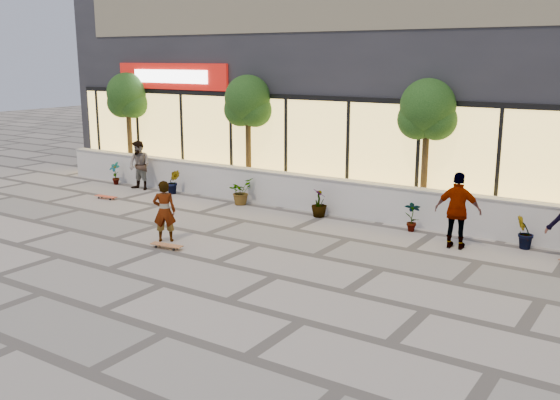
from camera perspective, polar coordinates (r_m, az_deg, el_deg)
The scene contains 17 objects.
ground at distance 12.87m, azimuth -10.60°, elevation -7.57°, with size 80.00×80.00×0.00m, color #A69C90.
planter_wall at distance 18.18m, azimuth 4.75°, elevation 0.39°, with size 22.00×0.42×1.04m.
retail_building at distance 22.72m, azimuth 11.74°, elevation 12.14°, with size 24.00×9.17×8.50m.
shrub_a at distance 23.04m, azimuth -14.84°, elevation 2.37°, with size 0.43×0.29×0.81m, color #173912.
shrub_b at distance 21.07m, azimuth -9.73°, elevation 1.65°, with size 0.45×0.36×0.81m, color #173912.
shrub_c at distance 19.29m, azimuth -3.63°, elevation 0.78°, with size 0.73×0.63×0.81m, color #173912.
shrub_d at distance 17.79m, azimuth 3.60°, elevation -0.27°, with size 0.45×0.45×0.81m, color #173912.
shrub_e at distance 16.62m, azimuth 12.01°, elevation -1.47°, with size 0.43×0.29×0.81m, color #173912.
shrub_f at distance 15.87m, azimuth 21.45°, elevation -2.79°, with size 0.45×0.36×0.81m, color #173912.
tree_west at distance 23.94m, azimuth -13.77°, elevation 9.04°, with size 1.60×1.50×3.92m.
tree_midwest at distance 20.28m, azimuth -2.96°, elevation 8.75°, with size 1.60×1.50×3.92m.
tree_mideast at distance 17.42m, azimuth 13.32°, elevation 7.74°, with size 1.60×1.50×3.92m.
skater_center at distance 15.57m, azimuth -10.53°, elevation -1.01°, with size 0.56×0.37×1.53m, color white.
skater_left at distance 21.85m, azimuth -12.73°, elevation 3.10°, with size 0.82×0.64×1.69m, color #90865D.
skater_right_near at distance 15.28m, azimuth 15.96°, elevation -0.96°, with size 1.08×0.45×1.85m, color white.
skateboard_center at distance 15.13m, azimuth -10.33°, elevation -4.09°, with size 0.85×0.32×0.10m.
skateboard_left at distance 20.82m, azimuth -15.63°, elevation 0.31°, with size 0.81×0.28×0.10m.
Camera 1 is at (8.48, -8.60, 4.46)m, focal length 40.00 mm.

